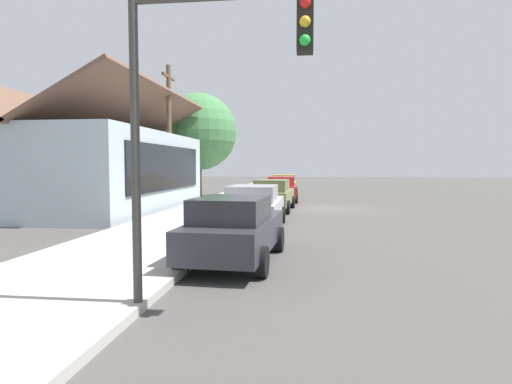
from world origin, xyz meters
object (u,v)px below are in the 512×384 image
at_px(car_olive, 273,195).
at_px(shade_tree, 198,132).
at_px(car_mustard, 284,185).
at_px(fire_hydrant_red, 221,213).
at_px(car_cherry, 281,189).
at_px(car_silver, 254,206).
at_px(traffic_light_main, 202,87).
at_px(car_charcoal, 235,229).
at_px(utility_pole_wooden, 169,134).

height_order(car_olive, shade_tree, shade_tree).
distance_m(car_mustard, fire_hydrant_red, 16.64).
bearing_deg(car_olive, car_cherry, 2.04).
xyz_separation_m(car_silver, car_mustard, (16.96, -0.12, -0.00)).
bearing_deg(traffic_light_main, car_cherry, 0.33).
height_order(car_charcoal, traffic_light_main, traffic_light_main).
xyz_separation_m(car_charcoal, traffic_light_main, (-3.56, -0.13, 2.68)).
height_order(car_olive, utility_pole_wooden, utility_pole_wooden).
bearing_deg(car_silver, shade_tree, 22.23).
height_order(car_cherry, traffic_light_main, traffic_light_main).
xyz_separation_m(car_olive, car_mustard, (10.96, 0.07, -0.00)).
height_order(traffic_light_main, utility_pole_wooden, utility_pole_wooden).
relative_size(shade_tree, fire_hydrant_red, 10.59).
bearing_deg(car_cherry, car_charcoal, 176.57).
height_order(car_silver, car_olive, same).
xyz_separation_m(shade_tree, traffic_light_main, (-23.97, -6.37, -1.22)).
relative_size(car_mustard, traffic_light_main, 0.86).
bearing_deg(car_olive, fire_hydrant_red, 167.82).
bearing_deg(shade_tree, utility_pole_wooden, -175.29).
height_order(car_mustard, utility_pole_wooden, utility_pole_wooden).
height_order(shade_tree, fire_hydrant_red, shade_tree).
relative_size(car_cherry, utility_pole_wooden, 0.59).
distance_m(car_charcoal, car_silver, 5.46).
distance_m(car_charcoal, traffic_light_main, 4.46).
distance_m(shade_tree, utility_pole_wooden, 8.70).
relative_size(car_olive, traffic_light_main, 0.92).
relative_size(car_silver, fire_hydrant_red, 6.80).
relative_size(car_mustard, utility_pole_wooden, 0.59).
bearing_deg(car_charcoal, utility_pole_wooden, 28.60).
xyz_separation_m(car_silver, utility_pole_wooden, (6.32, 5.30, 3.11)).
bearing_deg(car_silver, utility_pole_wooden, 40.32).
bearing_deg(car_cherry, car_mustard, -2.11).
relative_size(car_charcoal, shade_tree, 0.59).
height_order(car_charcoal, fire_hydrant_red, car_charcoal).
bearing_deg(car_cherry, utility_pole_wooden, 129.76).
xyz_separation_m(traffic_light_main, fire_hydrant_red, (9.40, 1.66, -2.99)).
height_order(car_silver, utility_pole_wooden, utility_pole_wooden).
height_order(car_cherry, utility_pole_wooden, utility_pole_wooden).
height_order(car_olive, fire_hydrant_red, car_olive).
xyz_separation_m(shade_tree, fire_hydrant_red, (-14.58, -4.71, -4.22)).
distance_m(car_charcoal, car_cherry, 16.97).
height_order(traffic_light_main, fire_hydrant_red, traffic_light_main).
bearing_deg(car_mustard, traffic_light_main, 177.70).
bearing_deg(fire_hydrant_red, car_charcoal, -165.27).
distance_m(car_mustard, traffic_light_main, 26.11).
bearing_deg(car_charcoal, shade_tree, 20.44).
bearing_deg(car_cherry, fire_hydrant_red, 168.72).
height_order(car_cherry, car_mustard, same).
height_order(utility_pole_wooden, fire_hydrant_red, utility_pole_wooden).
bearing_deg(shade_tree, car_charcoal, -162.99).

